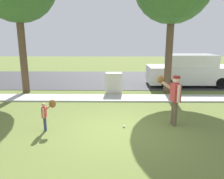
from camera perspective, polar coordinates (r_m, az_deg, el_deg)
ground_plane at (r=10.41m, az=1.07°, el=-2.54°), size 48.00×48.00×0.00m
sidewalk_strip at (r=10.49m, az=1.06°, el=-2.23°), size 36.00×1.20×0.06m
road_surface at (r=15.37m, az=0.97°, el=2.77°), size 36.00×6.80×0.02m
person_adult at (r=7.39m, az=15.98°, el=-1.35°), size 0.73×0.59×1.67m
person_child at (r=7.10m, az=-16.73°, el=-5.45°), size 0.42×0.42×0.98m
baseball at (r=7.24m, az=3.13°, el=-9.63°), size 0.07×0.07×0.07m
utility_cabinet at (r=11.30m, az=0.51°, el=1.66°), size 0.84×0.52×1.11m
parked_van_white at (r=13.99m, az=19.70°, el=4.62°), size 5.00×1.95×1.88m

